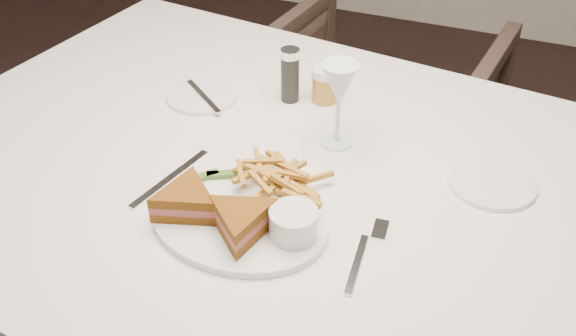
{
  "coord_description": "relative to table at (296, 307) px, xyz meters",
  "views": [
    {
      "loc": [
        0.65,
        -0.84,
        1.49
      ],
      "look_at": [
        0.31,
        0.0,
        0.8
      ],
      "focal_mm": 40.0,
      "sensor_mm": 36.0,
      "label": 1
    }
  ],
  "objects": [
    {
      "name": "table",
      "position": [
        0.0,
        0.0,
        0.0
      ],
      "size": [
        1.72,
        1.27,
        0.75
      ],
      "primitive_type": "cube",
      "rotation": [
        0.0,
        0.0,
        -0.13
      ],
      "color": "white",
      "rests_on": "ground"
    },
    {
      "name": "chair_far",
      "position": [
        -0.07,
        0.85,
        -0.01
      ],
      "size": [
        0.78,
        0.74,
        0.72
      ],
      "primitive_type": "imported",
      "rotation": [
        0.0,
        0.0,
        3.01
      ],
      "color": "#412F28",
      "rests_on": "ground"
    },
    {
      "name": "table_setting",
      "position": [
        -0.03,
        -0.05,
        0.41
      ],
      "size": [
        0.8,
        0.65,
        0.18
      ],
      "color": "white",
      "rests_on": "table"
    }
  ]
}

